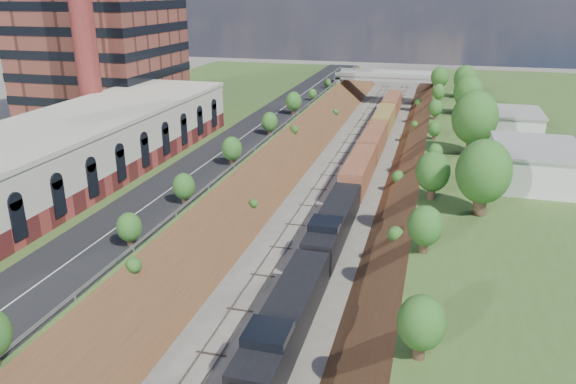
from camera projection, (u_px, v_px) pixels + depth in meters
The scene contains 14 objects.
platform_left at pixel (130, 150), 86.38m from camera, with size 44.00×180.00×5.00m, color #405C25.
embankment_left at pixel (267, 177), 81.82m from camera, with size 7.07×180.00×7.07m, color brown.
embankment_right at pixel (421, 191), 76.41m from camera, with size 7.07×180.00×7.07m, color brown.
rail_left_track at pixel (323, 182), 79.73m from camera, with size 1.58×180.00×0.18m, color gray.
rail_right_track at pixel (360, 185), 78.45m from camera, with size 1.58×180.00×0.18m, color gray.
road at pixel (237, 142), 81.21m from camera, with size 8.00×180.00×0.10m, color black.
guardrail at pixel (263, 141), 79.85m from camera, with size 0.10×171.00×0.70m.
commercial_building at pixel (64, 153), 63.14m from camera, with size 14.30×62.30×7.00m.
overpass at pixel (387, 82), 133.70m from camera, with size 24.50×8.30×7.40m.
white_building_near at pixel (535, 165), 63.70m from camera, with size 9.00×12.00×4.00m, color silver.
white_building_far at pixel (511, 124), 83.85m from camera, with size 8.00×10.00×3.60m, color silver.
tree_right_large at pixel (484, 172), 53.59m from camera, with size 5.25×5.25×7.61m.
tree_left_crest at pixel (103, 248), 43.32m from camera, with size 2.45×2.45×3.55m.
freight_train at pixel (356, 177), 73.97m from camera, with size 3.04×122.53×4.55m.
Camera 1 is at (12.27, -14.15, 25.86)m, focal length 35.00 mm.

